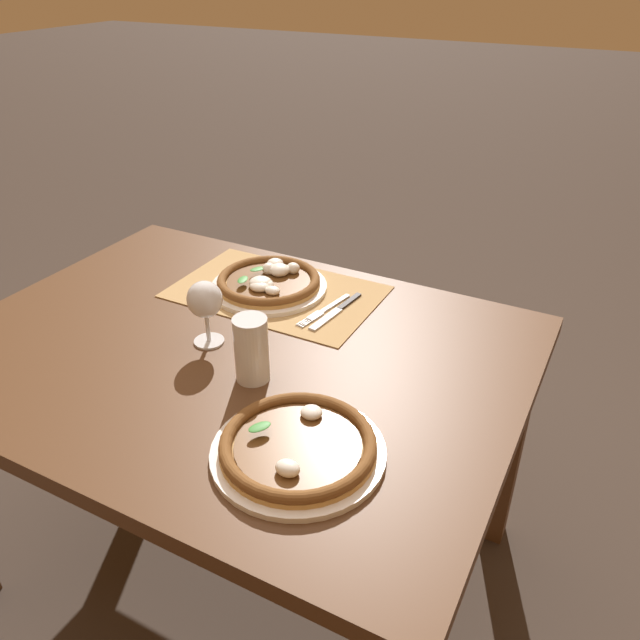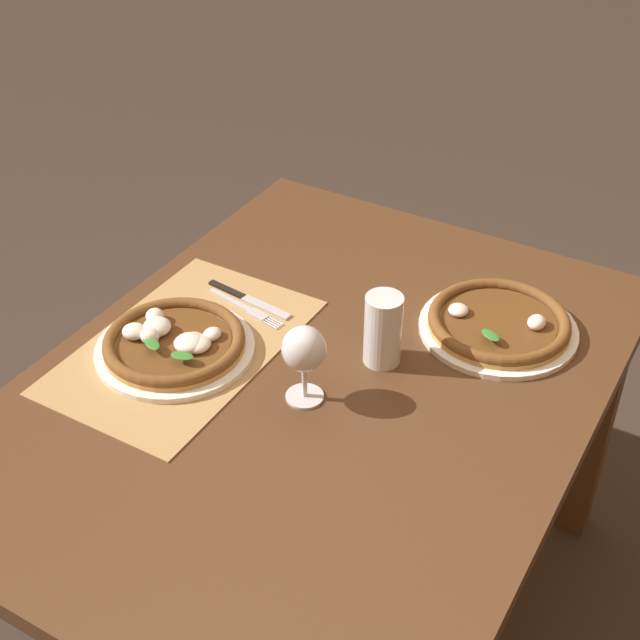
{
  "view_description": "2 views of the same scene",
  "coord_description": "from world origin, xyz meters",
  "views": [
    {
      "loc": [
        -0.74,
        0.96,
        1.52
      ],
      "look_at": [
        -0.17,
        -0.11,
        0.8
      ],
      "focal_mm": 35.0,
      "sensor_mm": 36.0,
      "label": 1
    },
    {
      "loc": [
        1.09,
        0.65,
        1.81
      ],
      "look_at": [
        -0.09,
        -0.05,
        0.8
      ],
      "focal_mm": 50.0,
      "sensor_mm": 36.0,
      "label": 2
    }
  ],
  "objects": [
    {
      "name": "ground_plane",
      "position": [
        0.0,
        0.0,
        0.0
      ],
      "size": [
        24.0,
        24.0,
        0.0
      ],
      "primitive_type": "plane",
      "color": "#382D26"
    },
    {
      "name": "dining_table",
      "position": [
        0.0,
        0.0,
        0.64
      ],
      "size": [
        1.3,
        0.98,
        0.74
      ],
      "color": "#4C301C",
      "rests_on": "ground"
    },
    {
      "name": "paper_placemat",
      "position": [
        0.04,
        -0.27,
        0.74
      ],
      "size": [
        0.53,
        0.34,
        0.0
      ],
      "primitive_type": "cube",
      "color": "#A88451",
      "rests_on": "dining_table"
    },
    {
      "name": "pizza_near",
      "position": [
        0.07,
        -0.28,
        0.76
      ],
      "size": [
        0.31,
        0.31,
        0.05
      ],
      "color": "white",
      "rests_on": "paper_placemat"
    },
    {
      "name": "pizza_far",
      "position": [
        -0.31,
        0.24,
        0.76
      ],
      "size": [
        0.32,
        0.32,
        0.05
      ],
      "color": "white",
      "rests_on": "dining_table"
    },
    {
      "name": "wine_glass",
      "position": [
        0.05,
        0.01,
        0.85
      ],
      "size": [
        0.08,
        0.08,
        0.16
      ],
      "color": "silver",
      "rests_on": "dining_table"
    },
    {
      "name": "pint_glass",
      "position": [
        -0.11,
        0.08,
        0.81
      ],
      "size": [
        0.07,
        0.07,
        0.15
      ],
      "color": "silver",
      "rests_on": "dining_table"
    },
    {
      "name": "fork",
      "position": [
        -0.12,
        -0.24,
        0.75
      ],
      "size": [
        0.05,
        0.2,
        0.0
      ],
      "color": "#B7B7BC",
      "rests_on": "paper_placemat"
    },
    {
      "name": "knife",
      "position": [
        -0.15,
        -0.25,
        0.75
      ],
      "size": [
        0.04,
        0.22,
        0.01
      ],
      "color": "black",
      "rests_on": "paper_placemat"
    }
  ]
}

